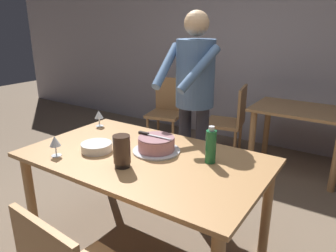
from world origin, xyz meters
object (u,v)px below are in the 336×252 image
(wine_glass_near, at_px, (55,142))
(background_table, at_px, (300,123))
(cake_knife, at_px, (148,134))
(water_bottle, at_px, (211,146))
(person_cutting_cake, at_px, (194,92))
(wine_glass_far, at_px, (99,115))
(background_chair_1, at_px, (230,119))
(main_dining_table, at_px, (144,169))
(background_chair_0, at_px, (167,109))
(hurricane_lamp, at_px, (122,151))
(cake_on_platter, at_px, (156,145))
(plate_stack, at_px, (97,147))

(wine_glass_near, bearing_deg, background_table, 63.59)
(cake_knife, height_order, wine_glass_near, wine_glass_near)
(wine_glass_near, distance_m, water_bottle, 1.06)
(water_bottle, bearing_deg, person_cutting_cake, 128.51)
(wine_glass_near, xyz_separation_m, wine_glass_far, (-0.22, 0.64, 0.00))
(background_chair_1, bearing_deg, main_dining_table, -85.31)
(cake_knife, distance_m, background_chair_0, 2.11)
(hurricane_lamp, height_order, background_chair_0, hurricane_lamp)
(cake_knife, distance_m, person_cutting_cake, 0.63)
(cake_knife, height_order, background_chair_0, background_chair_0)
(wine_glass_near, xyz_separation_m, background_table, (1.14, 2.30, -0.28))
(background_chair_0, bearing_deg, wine_glass_far, -77.78)
(cake_knife, xyz_separation_m, hurricane_lamp, (0.03, -0.32, -0.01))
(background_chair_0, bearing_deg, cake_on_platter, -58.50)
(cake_on_platter, height_order, wine_glass_far, wine_glass_far)
(water_bottle, relative_size, hurricane_lamp, 1.19)
(hurricane_lamp, bearing_deg, water_bottle, 39.86)
(wine_glass_near, bearing_deg, wine_glass_far, 109.33)
(hurricane_lamp, bearing_deg, cake_on_platter, 83.30)
(person_cutting_cake, distance_m, background_table, 1.50)
(water_bottle, distance_m, hurricane_lamp, 0.57)
(hurricane_lamp, bearing_deg, cake_knife, 96.06)
(hurricane_lamp, relative_size, background_chair_1, 0.23)
(wine_glass_far, bearing_deg, person_cutting_cake, 29.10)
(cake_on_platter, bearing_deg, wine_glass_near, -140.23)
(hurricane_lamp, relative_size, background_chair_0, 0.23)
(person_cutting_cake, bearing_deg, water_bottle, -51.49)
(cake_knife, xyz_separation_m, background_chair_1, (-0.12, 1.83, -0.37))
(plate_stack, height_order, background_chair_0, background_chair_0)
(background_chair_1, bearing_deg, hurricane_lamp, -86.01)
(cake_knife, bearing_deg, background_chair_1, 93.62)
(main_dining_table, relative_size, background_table, 1.68)
(main_dining_table, xyz_separation_m, wine_glass_far, (-0.73, 0.30, 0.20))
(plate_stack, distance_m, background_table, 2.30)
(person_cutting_cake, bearing_deg, cake_knife, -93.64)
(person_cutting_cake, xyz_separation_m, background_chair_1, (-0.15, 1.24, -0.58))
(wine_glass_near, distance_m, background_chair_0, 2.35)
(wine_glass_far, xyz_separation_m, background_chair_0, (-0.35, 1.61, -0.36))
(wine_glass_far, relative_size, background_chair_0, 0.16)
(wine_glass_near, relative_size, background_chair_1, 0.16)
(cake_knife, relative_size, background_chair_0, 0.30)
(background_table, distance_m, background_chair_0, 1.71)
(cake_on_platter, distance_m, wine_glass_far, 0.78)
(cake_knife, height_order, plate_stack, cake_knife)
(main_dining_table, distance_m, wine_glass_far, 0.81)
(wine_glass_far, distance_m, person_cutting_cake, 0.86)
(cake_knife, distance_m, water_bottle, 0.48)
(main_dining_table, bearing_deg, cake_on_platter, 75.45)
(hurricane_lamp, height_order, background_table, hurricane_lamp)
(background_chair_1, bearing_deg, person_cutting_cake, -82.91)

